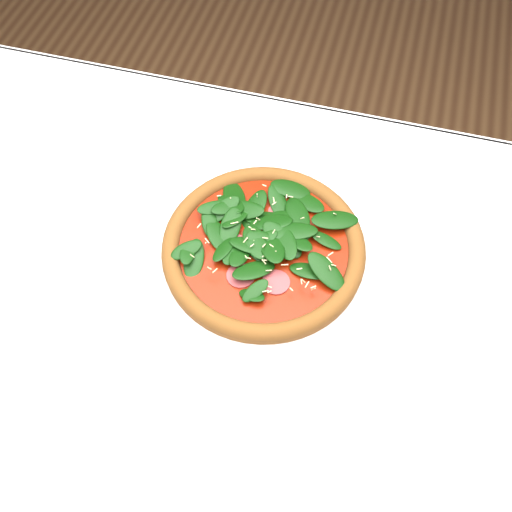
# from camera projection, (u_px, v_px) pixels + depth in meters

# --- Properties ---
(ground) EXTENTS (6.00, 6.00, 0.00)m
(ground) POSITION_uv_depth(u_px,v_px,m) (241.00, 440.00, 1.42)
(ground) COLOR brown
(ground) RESTS_ON ground
(dining_table) EXTENTS (1.21, 0.81, 0.75)m
(dining_table) POSITION_uv_depth(u_px,v_px,m) (231.00, 331.00, 0.87)
(dining_table) COLOR silver
(dining_table) RESTS_ON ground
(plate) EXTENTS (0.33, 0.33, 0.01)m
(plate) POSITION_uv_depth(u_px,v_px,m) (263.00, 253.00, 0.81)
(plate) COLOR white
(plate) RESTS_ON dining_table
(pizza) EXTENTS (0.34, 0.34, 0.04)m
(pizza) POSITION_uv_depth(u_px,v_px,m) (264.00, 246.00, 0.80)
(pizza) COLOR brown
(pizza) RESTS_ON plate
(saucer_near) EXTENTS (0.16, 0.16, 0.01)m
(saucer_near) POSITION_uv_depth(u_px,v_px,m) (423.00, 448.00, 0.67)
(saucer_near) COLOR white
(saucer_near) RESTS_ON dining_table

